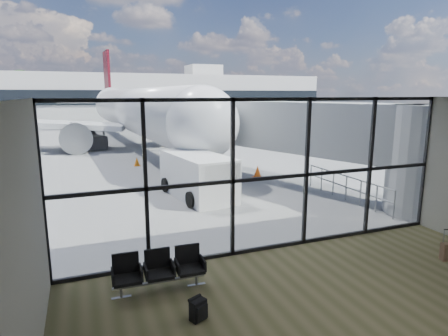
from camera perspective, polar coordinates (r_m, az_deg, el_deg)
ground at (r=49.86m, az=-15.14°, el=5.57°), size 220.00×220.00×0.00m
lounge_shell at (r=7.10m, az=25.82°, el=-5.79°), size 12.02×8.01×4.51m
glass_curtain_wall at (r=10.92m, az=7.14°, el=-1.25°), size 12.10×0.12×4.50m
jet_bridge at (r=19.32m, az=10.19°, el=5.63°), size 8.00×16.50×4.33m
apron_railing at (r=17.16m, az=18.12°, el=-2.37°), size 0.06×5.46×1.11m
far_terminal at (r=71.50m, az=-17.69°, el=10.42°), size 80.00×12.20×11.00m
tree_5 at (r=82.00m, az=-28.48°, el=10.81°), size 6.27×6.27×9.03m
seating_row at (r=9.31m, az=-9.94°, el=-14.79°), size 2.17×0.66×0.96m
backpack at (r=8.22m, az=-3.92°, el=-20.74°), size 0.39×0.39×0.49m
suitcase at (r=12.35m, az=30.92°, el=-10.91°), size 0.38×0.31×0.90m
airliner at (r=35.66m, az=-13.46°, el=8.47°), size 33.62×38.98×10.04m
service_van at (r=16.82m, az=-3.94°, el=-1.13°), size 2.67×4.68×1.94m
belt_loader at (r=33.75m, az=-19.64°, el=3.92°), size 2.67×4.58×2.00m
traffic_cone_a at (r=24.90m, az=-13.13°, el=0.95°), size 0.40×0.40×0.57m
traffic_cone_b at (r=20.94m, az=5.13°, el=-0.57°), size 0.47×0.47×0.68m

